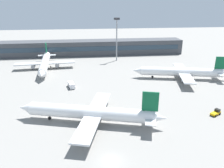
# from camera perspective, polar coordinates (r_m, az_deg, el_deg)

# --- Properties ---
(ground_plane) EXTENTS (400.00, 400.00, 0.00)m
(ground_plane) POSITION_cam_1_polar(r_m,az_deg,el_deg) (87.30, -3.25, -1.98)
(ground_plane) COLOR gray
(terminal_building) EXTENTS (113.83, 12.13, 9.00)m
(terminal_building) POSITION_cam_1_polar(r_m,az_deg,el_deg) (147.12, -4.91, 9.05)
(terminal_building) COLOR #3F4247
(terminal_building) RESTS_ON ground_plane
(airplane_near) EXTENTS (42.00, 29.85, 10.58)m
(airplane_near) POSITION_cam_1_polar(r_m,az_deg,el_deg) (64.94, -5.58, -7.16)
(airplane_near) COLOR white
(airplane_near) RESTS_ON ground_plane
(airplane_mid) EXTENTS (41.74, 29.52, 10.42)m
(airplane_mid) POSITION_cam_1_polar(r_m,az_deg,el_deg) (105.04, 16.69, 2.91)
(airplane_mid) COLOR white
(airplane_mid) RESTS_ON ground_plane
(airplane_far) EXTENTS (29.68, 42.45, 10.48)m
(airplane_far) POSITION_cam_1_polar(r_m,az_deg,el_deg) (119.59, -16.42, 5.02)
(airplane_far) COLOR white
(airplane_far) RESTS_ON ground_plane
(baggage_tug_yellow) EXTENTS (3.87, 3.11, 1.75)m
(baggage_tug_yellow) POSITION_cam_1_polar(r_m,az_deg,el_deg) (76.93, 24.54, -6.48)
(baggage_tug_yellow) COLOR #F2B20C
(baggage_tug_yellow) RESTS_ON ground_plane
(service_van_white) EXTENTS (3.21, 5.52, 2.08)m
(service_van_white) POSITION_cam_1_polar(r_m,az_deg,el_deg) (92.49, -10.12, -0.23)
(service_van_white) COLOR white
(service_van_white) RESTS_ON ground_plane
(floodlight_tower_west) EXTENTS (3.20, 0.80, 23.92)m
(floodlight_tower_west) POSITION_cam_1_polar(r_m,az_deg,el_deg) (130.12, 1.18, 11.87)
(floodlight_tower_west) COLOR gray
(floodlight_tower_west) RESTS_ON ground_plane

